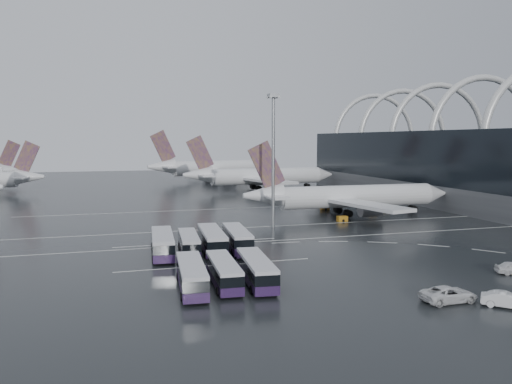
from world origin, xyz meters
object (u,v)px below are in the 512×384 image
object	(u,v)px
gse_cart_belly_a	(373,210)
gse_cart_belly_e	(325,207)
bus_row_near_a	(163,243)
airliner_gate_b	(258,177)
bus_row_near_b	(189,243)
gse_cart_belly_d	(384,209)
van_curve_c	(506,300)
floodlight_mast	(273,144)
airliner_main	(347,197)
airliner_gate_c	(214,168)
bus_row_far_c	(256,269)
van_curve_a	(449,294)
bus_row_far_a	(192,275)
bus_row_near_d	(237,238)
gse_cart_belly_c	(342,219)
bus_row_near_c	(212,240)
bus_row_far_b	(224,271)
gse_cart_belly_b	(379,207)

from	to	relation	value
gse_cart_belly_a	gse_cart_belly_e	bearing A→B (deg)	142.23
bus_row_near_a	airliner_gate_b	bearing A→B (deg)	-21.09
bus_row_near_b	gse_cart_belly_d	size ratio (longest dim) A/B	5.64
van_curve_c	floodlight_mast	bearing A→B (deg)	50.96
airliner_main	van_curve_c	bearing A→B (deg)	-101.23
airliner_gate_c	bus_row_far_c	bearing A→B (deg)	-112.12
airliner_main	airliner_gate_c	xyz separation A→B (m)	(-9.72, 106.79, 1.03)
gse_cart_belly_e	floodlight_mast	bearing A→B (deg)	-134.83
bus_row_near_b	van_curve_a	size ratio (longest dim) A/B	1.94
bus_row_far_a	floodlight_mast	distance (m)	46.08
bus_row_near_d	gse_cart_belly_c	distance (m)	35.11
bus_row_near_b	van_curve_c	bearing A→B (deg)	-136.61
bus_row_near_b	bus_row_near_c	bearing A→B (deg)	-85.90
airliner_gate_b	bus_row_near_d	size ratio (longest dim) A/B	4.04
airliner_gate_c	gse_cart_belly_a	world-z (taller)	airliner_gate_c
bus_row_near_c	van_curve_c	bearing A→B (deg)	-141.00
airliner_main	bus_row_far_c	bearing A→B (deg)	-126.97
bus_row_near_b	bus_row_far_b	distance (m)	18.42
gse_cart_belly_b	gse_cart_belly_c	size ratio (longest dim) A/B	1.00
van_curve_a	gse_cart_belly_b	xyz separation A→B (m)	(30.69, 67.66, -0.28)
gse_cart_belly_a	gse_cart_belly_d	xyz separation A→B (m)	(3.19, -0.01, 0.06)
airliner_main	bus_row_far_a	size ratio (longest dim) A/B	3.94
bus_row_near_b	van_curve_c	world-z (taller)	bus_row_near_b
bus_row_near_a	bus_row_near_c	bearing A→B (deg)	-82.56
airliner_gate_b	floodlight_mast	distance (m)	74.56
airliner_gate_c	gse_cart_belly_b	bearing A→B (deg)	-89.45
airliner_main	bus_row_far_c	size ratio (longest dim) A/B	3.95
bus_row_far_a	gse_cart_belly_c	distance (m)	55.84
airliner_gate_c	bus_row_far_b	distance (m)	155.96
airliner_gate_b	bus_row_far_c	bearing A→B (deg)	-109.72
bus_row_near_a	gse_cart_belly_d	world-z (taller)	bus_row_near_a
bus_row_near_a	bus_row_near_b	size ratio (longest dim) A/B	1.15
bus_row_near_d	van_curve_c	bearing A→B (deg)	-145.43
van_curve_c	gse_cart_belly_a	size ratio (longest dim) A/B	2.58
gse_cart_belly_c	gse_cart_belly_d	bearing A→B (deg)	33.34
airliner_main	bus_row_near_a	bearing A→B (deg)	-147.58
bus_row_far_c	gse_cart_belly_d	world-z (taller)	bus_row_far_c
bus_row_near_d	gse_cart_belly_c	size ratio (longest dim) A/B	6.27
airliner_main	bus_row_near_b	xyz separation A→B (m)	(-41.00, -27.89, -2.75)
van_curve_a	gse_cart_belly_c	size ratio (longest dim) A/B	2.89
van_curve_a	gse_cart_belly_c	bearing A→B (deg)	-14.83
bus_row_far_a	gse_cart_belly_e	xyz separation A→B (m)	(43.18, 58.25, -1.17)
van_curve_a	gse_cart_belly_e	xyz separation A→B (m)	(16.99, 70.75, -0.30)
van_curve_a	gse_cart_belly_b	bearing A→B (deg)	-25.46
gse_cart_belly_a	bus_row_far_b	bearing A→B (deg)	-134.06
van_curve_c	airliner_gate_b	bearing A→B (deg)	37.48
van_curve_c	gse_cart_belly_b	distance (m)	75.53
floodlight_mast	gse_cart_belly_a	xyz separation A→B (m)	(30.19, 13.59, -16.23)
van_curve_a	van_curve_c	bearing A→B (deg)	-125.92
bus_row_far_a	gse_cart_belly_c	bearing A→B (deg)	-40.04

